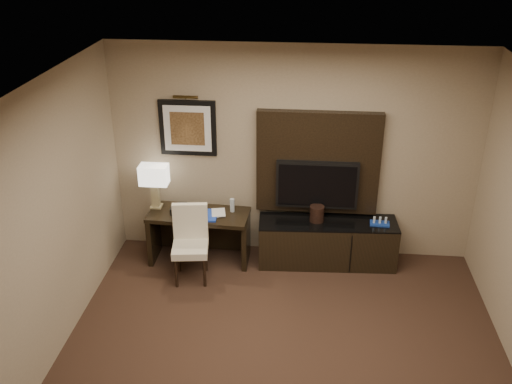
# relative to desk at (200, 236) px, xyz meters

# --- Properties ---
(ceiling) EXTENTS (4.50, 5.00, 0.01)m
(ceiling) POSITION_rel_desk_xyz_m (1.15, -2.13, 2.37)
(ceiling) COLOR silver
(ceiling) RESTS_ON wall_back
(wall_back) EXTENTS (4.50, 0.01, 2.70)m
(wall_back) POSITION_rel_desk_xyz_m (1.15, 0.37, 1.02)
(wall_back) COLOR gray
(wall_back) RESTS_ON floor
(wall_left) EXTENTS (0.01, 5.00, 2.70)m
(wall_left) POSITION_rel_desk_xyz_m (-1.10, -2.13, 1.02)
(wall_left) COLOR gray
(wall_left) RESTS_ON floor
(desk) EXTENTS (1.27, 0.59, 0.67)m
(desk) POSITION_rel_desk_xyz_m (0.00, 0.00, 0.00)
(desk) COLOR black
(desk) RESTS_ON floor
(credenza) EXTENTS (1.73, 0.56, 0.59)m
(credenza) POSITION_rel_desk_xyz_m (1.61, 0.07, -0.04)
(credenza) COLOR black
(credenza) RESTS_ON floor
(tv_wall_panel) EXTENTS (1.50, 0.12, 1.30)m
(tv_wall_panel) POSITION_rel_desk_xyz_m (1.45, 0.31, 0.94)
(tv_wall_panel) COLOR black
(tv_wall_panel) RESTS_ON wall_back
(tv) EXTENTS (1.00, 0.08, 0.60)m
(tv) POSITION_rel_desk_xyz_m (1.45, 0.21, 0.69)
(tv) COLOR black
(tv) RESTS_ON tv_wall_panel
(artwork) EXTENTS (0.70, 0.04, 0.70)m
(artwork) POSITION_rel_desk_xyz_m (-0.15, 0.35, 1.32)
(artwork) COLOR black
(artwork) RESTS_ON wall_back
(picture_light) EXTENTS (0.04, 0.04, 0.30)m
(picture_light) POSITION_rel_desk_xyz_m (-0.15, 0.31, 1.72)
(picture_light) COLOR #3F3014
(picture_light) RESTS_ON wall_back
(desk_chair) EXTENTS (0.47, 0.53, 0.87)m
(desk_chair) POSITION_rel_desk_xyz_m (-0.02, -0.45, 0.10)
(desk_chair) COLOR #ECE3C5
(desk_chair) RESTS_ON floor
(table_lamp) EXTENTS (0.36, 0.21, 0.59)m
(table_lamp) POSITION_rel_desk_xyz_m (-0.56, 0.12, 0.63)
(table_lamp) COLOR #998A5F
(table_lamp) RESTS_ON desk
(desk_phone) EXTENTS (0.21, 0.20, 0.10)m
(desk_phone) POSITION_rel_desk_xyz_m (-0.24, 0.00, 0.38)
(desk_phone) COLOR black
(desk_phone) RESTS_ON desk
(blue_folder) EXTENTS (0.25, 0.33, 0.02)m
(blue_folder) POSITION_rel_desk_xyz_m (0.12, -0.07, 0.34)
(blue_folder) COLOR #1A3AAD
(blue_folder) RESTS_ON desk
(book) EXTENTS (0.17, 0.05, 0.23)m
(book) POSITION_rel_desk_xyz_m (0.16, -0.01, 0.45)
(book) COLOR tan
(book) RESTS_ON desk
(water_bottle) EXTENTS (0.06, 0.06, 0.17)m
(water_bottle) POSITION_rel_desk_xyz_m (0.41, 0.08, 0.42)
(water_bottle) COLOR #AFBEC7
(water_bottle) RESTS_ON desk
(ice_bucket) EXTENTS (0.20, 0.20, 0.20)m
(ice_bucket) POSITION_rel_desk_xyz_m (1.46, 0.09, 0.35)
(ice_bucket) COLOR black
(ice_bucket) RESTS_ON credenza
(minibar_tray) EXTENTS (0.24, 0.16, 0.08)m
(minibar_tray) POSITION_rel_desk_xyz_m (2.23, 0.07, 0.30)
(minibar_tray) COLOR navy
(minibar_tray) RESTS_ON credenza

